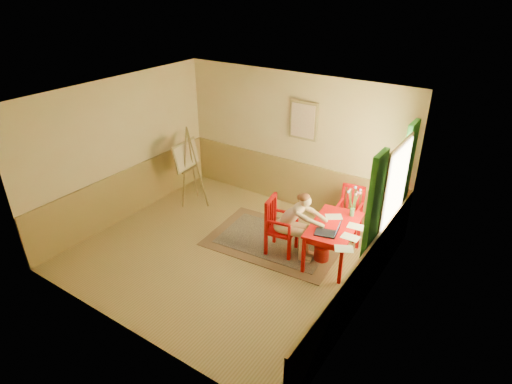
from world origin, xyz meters
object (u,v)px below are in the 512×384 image
Objects in this scene: chair_back at (350,211)px; chair_left at (279,226)px; easel at (188,159)px; table at (334,229)px; laptop at (330,232)px; figure at (295,221)px.

chair_left is at bearing -123.37° from chair_back.
chair_back is at bearing 11.68° from easel.
easel is (-3.45, 0.25, 0.39)m from table.
chair_back is (-0.09, 0.94, -0.15)m from table.
chair_left is at bearing -11.73° from easel.
easel is (-3.51, 0.57, 0.25)m from laptop.
easel is at bearing 168.27° from chair_left.
chair_left is 0.84× the size of figure.
chair_back is 3.47m from easel.
figure is 0.69m from laptop.
table is 0.36m from laptop.
chair_left is at bearing -172.88° from figure.
chair_back is 1.31m from laptop.
easel is (-3.36, -0.69, 0.53)m from chair_back.
table is at bearing -84.38° from chair_back.
figure reaches higher than chair_left.
figure is at bearing -158.19° from table.
laptop is 0.26× the size of easel.
figure is at bearing 7.12° from chair_left.
figure reaches higher than chair_back.
figure is at bearing -113.73° from chair_back.
chair_left is 0.33m from figure.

